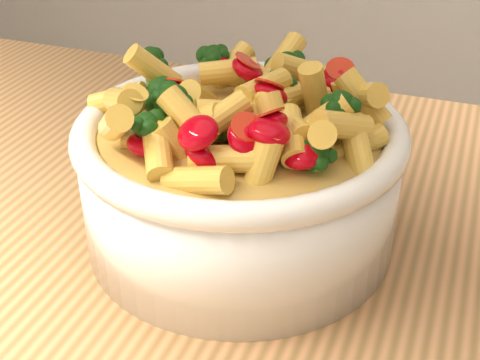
% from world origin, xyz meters
% --- Properties ---
extents(serving_bowl, '(0.27, 0.27, 0.11)m').
position_xyz_m(serving_bowl, '(-0.04, 0.05, 0.96)').
color(serving_bowl, white).
rests_on(serving_bowl, table).
extents(pasta_salad, '(0.21, 0.21, 0.05)m').
position_xyz_m(pasta_salad, '(-0.04, 0.05, 1.03)').
color(pasta_salad, '#F7CC4E').
rests_on(pasta_salad, serving_bowl).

